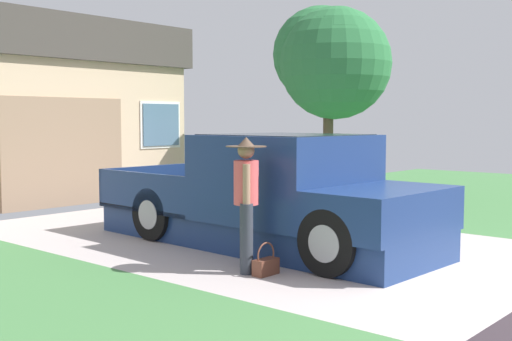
{
  "coord_description": "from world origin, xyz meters",
  "views": [
    {
      "loc": [
        -7.33,
        -2.1,
        1.83
      ],
      "look_at": [
        -0.86,
        3.53,
        1.15
      ],
      "focal_mm": 45.21,
      "sensor_mm": 36.0,
      "label": 1
    }
  ],
  "objects_px": {
    "front_yard_tree": "(331,59)",
    "wheeled_trash_bin": "(206,172)",
    "pickup_truck": "(281,198)",
    "handbag": "(266,265)",
    "person_with_hat": "(246,197)"
  },
  "relations": [
    {
      "from": "pickup_truck",
      "to": "front_yard_tree",
      "type": "bearing_deg",
      "value": -149.67
    },
    {
      "from": "pickup_truck",
      "to": "front_yard_tree",
      "type": "xyz_separation_m",
      "value": [
        5.6,
        2.99,
        2.53
      ]
    },
    {
      "from": "person_with_hat",
      "to": "handbag",
      "type": "distance_m",
      "value": 0.84
    },
    {
      "from": "person_with_hat",
      "to": "wheeled_trash_bin",
      "type": "xyz_separation_m",
      "value": [
        4.71,
        5.47,
        -0.28
      ]
    },
    {
      "from": "pickup_truck",
      "to": "handbag",
      "type": "bearing_deg",
      "value": 35.01
    },
    {
      "from": "pickup_truck",
      "to": "person_with_hat",
      "type": "bearing_deg",
      "value": 24.69
    },
    {
      "from": "wheeled_trash_bin",
      "to": "person_with_hat",
      "type": "bearing_deg",
      "value": -130.76
    },
    {
      "from": "person_with_hat",
      "to": "front_yard_tree",
      "type": "bearing_deg",
      "value": -16.07
    },
    {
      "from": "pickup_truck",
      "to": "handbag",
      "type": "height_order",
      "value": "pickup_truck"
    },
    {
      "from": "pickup_truck",
      "to": "wheeled_trash_bin",
      "type": "bearing_deg",
      "value": -122.2
    },
    {
      "from": "pickup_truck",
      "to": "wheeled_trash_bin",
      "type": "relative_size",
      "value": 4.77
    },
    {
      "from": "handbag",
      "to": "front_yard_tree",
      "type": "relative_size",
      "value": 0.09
    },
    {
      "from": "handbag",
      "to": "front_yard_tree",
      "type": "xyz_separation_m",
      "value": [
        6.97,
        3.88,
        3.13
      ]
    },
    {
      "from": "front_yard_tree",
      "to": "wheeled_trash_bin",
      "type": "relative_size",
      "value": 3.99
    },
    {
      "from": "handbag",
      "to": "front_yard_tree",
      "type": "distance_m",
      "value": 8.57
    }
  ]
}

